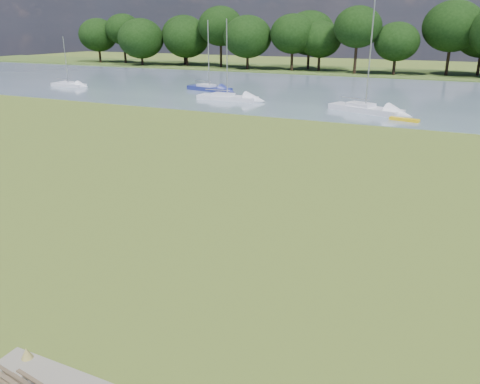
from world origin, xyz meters
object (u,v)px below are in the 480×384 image
at_px(sailboat_0, 365,107).
at_px(sailboat_4, 68,84).
at_px(kayak, 404,119).
at_px(sailboat_5, 209,87).
at_px(sailboat_6, 227,96).

bearing_deg(sailboat_0, sailboat_4, -162.93).
distance_m(kayak, sailboat_0, 5.26).
height_order(kayak, sailboat_5, sailboat_5).
xyz_separation_m(kayak, sailboat_6, (-20.29, 4.67, 0.32)).
distance_m(sailboat_0, sailboat_5, 23.27).
xyz_separation_m(sailboat_4, sailboat_5, (20.35, 4.33, 0.09)).
height_order(sailboat_4, sailboat_5, sailboat_5).
relative_size(kayak, sailboat_5, 0.30).
bearing_deg(sailboat_5, sailboat_4, -152.99).
bearing_deg(sailboat_5, kayak, -7.89).
bearing_deg(sailboat_6, sailboat_4, 176.48).
relative_size(sailboat_4, sailboat_6, 0.76).
xyz_separation_m(sailboat_0, sailboat_5, (-21.90, 7.86, -0.03)).
height_order(sailboat_0, sailboat_6, sailboat_0).
height_order(sailboat_4, sailboat_6, sailboat_6).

